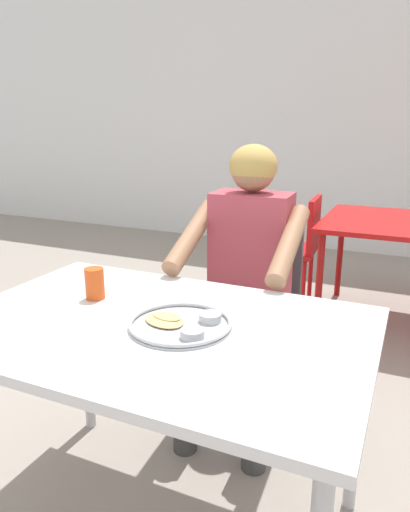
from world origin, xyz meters
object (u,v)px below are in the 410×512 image
Objects in this scene: thali_tray at (181,324)px; chair_red_left at (295,244)px; table_foreground at (157,345)px; drinking_cup at (95,282)px; table_background_red at (392,232)px; chair_foreground at (257,303)px; diner_foreground at (245,265)px.

thali_tray is 2.11m from chair_red_left.
drinking_cup is at bearing 162.26° from table_foreground.
table_background_red is at bearing 77.62° from thali_tray.
table_foreground is 2.11m from chair_red_left.
chair_foreground is at bearing -113.48° from table_background_red.
chair_red_left is at bearing -177.43° from table_background_red.
chair_red_left reaches higher than thali_tray.
diner_foreground is (-0.05, 0.70, -0.02)m from thali_tray.
drinking_cup reaches higher than chair_foreground.
table_foreground is at bearing -91.50° from chair_foreground.
chair_red_left is (-0.16, 2.09, -0.27)m from thali_tray.
table_background_red is at bearing 70.03° from diner_foreground.
table_foreground reaches higher than table_background_red.
thali_tray reaches higher than table_background_red.
table_background_red is at bearing 66.52° from chair_foreground.
chair_red_left is at bearing 95.02° from chair_foreground.
drinking_cup reaches higher than thali_tray.
table_foreground is at bearing -17.74° from drinking_cup.
drinking_cup is 0.13× the size of chair_foreground.
diner_foreground is at bearing 62.01° from drinking_cup.
chair_foreground is 1.00× the size of chair_red_left.
chair_red_left is (-0.11, 1.39, -0.25)m from diner_foreground.
diner_foreground reaches higher than chair_foreground.
thali_tray is at bearing -13.28° from drinking_cup.
table_foreground is 0.94m from chair_foreground.
chair_foreground is 1.18m from chair_red_left.
chair_red_left is at bearing 94.43° from thali_tray.
table_background_red is (0.52, 1.21, 0.15)m from chair_foreground.
chair_foreground is at bearing 88.50° from table_foreground.
diner_foreground is (0.01, -0.22, 0.25)m from chair_foreground.
drinking_cup is (-0.29, 0.09, 0.13)m from table_foreground.
table_background_red is 0.64m from chair_red_left.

